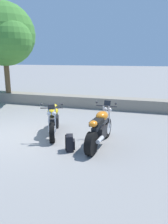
{
  "coord_description": "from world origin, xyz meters",
  "views": [
    {
      "loc": [
        4.05,
        -5.89,
        2.48
      ],
      "look_at": [
        1.87,
        1.2,
        0.65
      ],
      "focal_mm": 35.77,
      "sensor_mm": 36.0,
      "label": 1
    }
  ],
  "objects": [
    {
      "name": "rider_backpack",
      "position": [
        2.02,
        -0.59,
        0.24
      ],
      "size": [
        0.32,
        0.34,
        0.47
      ],
      "color": "black",
      "rests_on": "ground"
    },
    {
      "name": "ground_plane",
      "position": [
        0.0,
        0.0,
        0.0
      ],
      "size": [
        120.0,
        120.0,
        0.0
      ],
      "primitive_type": "plane",
      "color": "gray"
    },
    {
      "name": "leafy_tree_mid_left",
      "position": [
        -3.43,
        4.51,
        3.56
      ],
      "size": [
        3.43,
        3.27,
        4.72
      ],
      "color": "brown",
      "rests_on": "stone_wall"
    },
    {
      "name": "motorcycle_orange_centre",
      "position": [
        2.7,
        0.05,
        0.49
      ],
      "size": [
        0.67,
        2.07,
        1.18
      ],
      "color": "black",
      "rests_on": "ground"
    },
    {
      "name": "stone_wall",
      "position": [
        0.0,
        4.8,
        0.28
      ],
      "size": [
        36.0,
        0.8,
        0.55
      ],
      "primitive_type": "cube",
      "color": "gray",
      "rests_on": "ground"
    },
    {
      "name": "motorcycle_yellow_near_left",
      "position": [
        1.04,
        0.5,
        0.49
      ],
      "size": [
        1.0,
        1.98,
        1.18
      ],
      "color": "black",
      "rests_on": "ground"
    }
  ]
}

